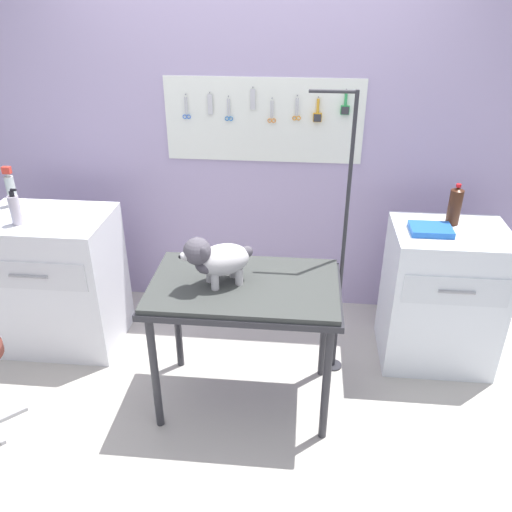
{
  "coord_description": "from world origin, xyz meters",
  "views": [
    {
      "loc": [
        0.38,
        -2.21,
        2.23
      ],
      "look_at": [
        0.14,
        0.25,
        0.91
      ],
      "focal_mm": 36.67,
      "sensor_mm": 36.0,
      "label": 1
    }
  ],
  "objects_px": {
    "dog": "(216,259)",
    "grooming_table": "(244,296)",
    "grooming_arm": "(341,255)",
    "shampoo_bottle": "(11,189)",
    "soda_bottle": "(455,206)",
    "counter_left": "(56,281)",
    "cabinet_right": "(441,296)"
  },
  "relations": [
    {
      "from": "shampoo_bottle",
      "to": "soda_bottle",
      "type": "distance_m",
      "value": 2.77
    },
    {
      "from": "dog",
      "to": "grooming_table",
      "type": "bearing_deg",
      "value": 10.38
    },
    {
      "from": "dog",
      "to": "grooming_arm",
      "type": "bearing_deg",
      "value": 28.63
    },
    {
      "from": "dog",
      "to": "counter_left",
      "type": "xyz_separation_m",
      "value": [
        -1.17,
        0.49,
        -0.49
      ]
    },
    {
      "from": "grooming_table",
      "to": "shampoo_bottle",
      "type": "bearing_deg",
      "value": 158.29
    },
    {
      "from": "grooming_arm",
      "to": "shampoo_bottle",
      "type": "distance_m",
      "value": 2.13
    },
    {
      "from": "dog",
      "to": "soda_bottle",
      "type": "relative_size",
      "value": 1.5
    },
    {
      "from": "cabinet_right",
      "to": "shampoo_bottle",
      "type": "relative_size",
      "value": 3.51
    },
    {
      "from": "counter_left",
      "to": "shampoo_bottle",
      "type": "relative_size",
      "value": 3.54
    },
    {
      "from": "counter_left",
      "to": "grooming_table",
      "type": "bearing_deg",
      "value": -19.53
    },
    {
      "from": "grooming_table",
      "to": "soda_bottle",
      "type": "height_order",
      "value": "soda_bottle"
    },
    {
      "from": "cabinet_right",
      "to": "dog",
      "type": "bearing_deg",
      "value": -157.48
    },
    {
      "from": "counter_left",
      "to": "shampoo_bottle",
      "type": "xyz_separation_m",
      "value": [
        -0.26,
        0.16,
        0.57
      ]
    },
    {
      "from": "grooming_table",
      "to": "soda_bottle",
      "type": "xyz_separation_m",
      "value": [
        1.19,
        0.63,
        0.31
      ]
    },
    {
      "from": "counter_left",
      "to": "shampoo_bottle",
      "type": "distance_m",
      "value": 0.65
    },
    {
      "from": "dog",
      "to": "cabinet_right",
      "type": "height_order",
      "value": "dog"
    },
    {
      "from": "cabinet_right",
      "to": "soda_bottle",
      "type": "height_order",
      "value": "soda_bottle"
    },
    {
      "from": "soda_bottle",
      "to": "counter_left",
      "type": "bearing_deg",
      "value": -176.31
    },
    {
      "from": "cabinet_right",
      "to": "grooming_table",
      "type": "bearing_deg",
      "value": -156.14
    },
    {
      "from": "grooming_table",
      "to": "counter_left",
      "type": "distance_m",
      "value": 1.42
    },
    {
      "from": "cabinet_right",
      "to": "counter_left",
      "type": "bearing_deg",
      "value": -178.69
    },
    {
      "from": "dog",
      "to": "cabinet_right",
      "type": "xyz_separation_m",
      "value": [
        1.32,
        0.55,
        -0.5
      ]
    },
    {
      "from": "grooming_table",
      "to": "soda_bottle",
      "type": "bearing_deg",
      "value": 27.73
    },
    {
      "from": "counter_left",
      "to": "shampoo_bottle",
      "type": "height_order",
      "value": "shampoo_bottle"
    },
    {
      "from": "grooming_arm",
      "to": "soda_bottle",
      "type": "distance_m",
      "value": 0.76
    },
    {
      "from": "grooming_table",
      "to": "shampoo_bottle",
      "type": "xyz_separation_m",
      "value": [
        -1.58,
        0.63,
        0.32
      ]
    },
    {
      "from": "grooming_arm",
      "to": "shampoo_bottle",
      "type": "relative_size",
      "value": 6.68
    },
    {
      "from": "grooming_arm",
      "to": "counter_left",
      "type": "height_order",
      "value": "grooming_arm"
    },
    {
      "from": "grooming_table",
      "to": "dog",
      "type": "height_order",
      "value": "dog"
    },
    {
      "from": "grooming_table",
      "to": "soda_bottle",
      "type": "distance_m",
      "value": 1.38
    },
    {
      "from": "dog",
      "to": "counter_left",
      "type": "distance_m",
      "value": 1.36
    },
    {
      "from": "grooming_arm",
      "to": "soda_bottle",
      "type": "height_order",
      "value": "grooming_arm"
    }
  ]
}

